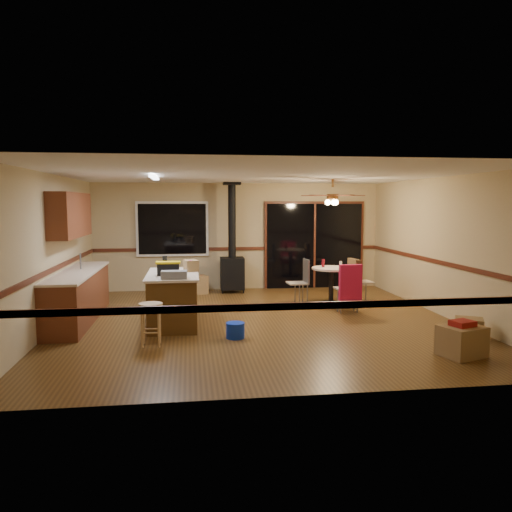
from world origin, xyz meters
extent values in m
plane|color=#523516|center=(0.00, 0.00, 0.00)|extent=(7.00, 7.00, 0.00)
plane|color=silver|center=(0.00, 0.00, 2.60)|extent=(7.00, 7.00, 0.00)
plane|color=tan|center=(0.00, 3.50, 1.30)|extent=(7.00, 0.00, 7.00)
plane|color=tan|center=(0.00, -3.50, 1.30)|extent=(7.00, 0.00, 7.00)
plane|color=tan|center=(-3.50, 0.00, 1.30)|extent=(0.00, 7.00, 7.00)
plane|color=tan|center=(3.50, 0.00, 1.30)|extent=(0.00, 7.00, 7.00)
cube|color=black|center=(-1.60, 3.45, 1.50)|extent=(1.72, 0.10, 1.32)
cube|color=black|center=(1.90, 3.45, 1.05)|extent=(2.52, 0.10, 2.10)
cube|color=brown|center=(-3.20, 0.50, 0.43)|extent=(0.60, 3.00, 0.86)
cube|color=beige|center=(-3.20, 0.50, 0.88)|extent=(0.64, 3.04, 0.04)
cube|color=brown|center=(-3.33, 0.70, 1.90)|extent=(0.35, 2.00, 0.80)
cube|color=#533414|center=(-1.50, 0.00, 0.43)|extent=(0.80, 1.60, 0.86)
cube|color=beige|center=(-1.50, 0.00, 0.88)|extent=(0.88, 1.68, 0.04)
cube|color=black|center=(-0.20, 3.05, 0.46)|extent=(0.55, 0.50, 0.75)
cylinder|color=black|center=(-0.20, 3.05, 1.71)|extent=(0.18, 0.18, 1.77)
cylinder|color=brown|center=(1.72, 1.31, 2.25)|extent=(0.24, 0.24, 0.10)
cylinder|color=brown|center=(1.72, 1.31, 2.52)|extent=(0.05, 0.05, 0.16)
sphere|color=#FFD88C|center=(1.72, 1.31, 2.13)|extent=(0.16, 0.16, 0.16)
cube|color=white|center=(-1.80, 0.30, 2.56)|extent=(0.10, 1.20, 0.04)
cube|color=slate|center=(-1.46, -0.63, 0.96)|extent=(0.42, 0.24, 0.13)
cube|color=black|center=(-1.56, -0.22, 1.00)|extent=(0.36, 0.19, 0.20)
cube|color=gold|center=(-1.56, -0.22, 1.12)|extent=(0.41, 0.22, 0.03)
cube|color=olive|center=(-1.18, 0.26, 1.00)|extent=(0.28, 0.34, 0.20)
cylinder|color=black|center=(-1.64, 0.19, 1.04)|extent=(0.08, 0.08, 0.28)
cylinder|color=#D84C8C|center=(-1.19, 0.14, 1.00)|extent=(0.08, 0.08, 0.21)
cylinder|color=white|center=(-1.51, 0.39, 0.98)|extent=(0.06, 0.06, 0.16)
cylinder|color=tan|center=(-1.79, -1.29, 0.32)|extent=(0.44, 0.44, 0.64)
cylinder|color=#0D2EBA|center=(-0.51, -1.05, 0.12)|extent=(0.32, 0.32, 0.25)
cylinder|color=black|center=(1.72, 1.31, 0.02)|extent=(0.51, 0.51, 0.04)
cylinder|color=black|center=(1.72, 1.31, 0.39)|extent=(0.10, 0.10, 0.70)
cylinder|color=beige|center=(1.72, 1.31, 0.76)|extent=(0.81, 0.81, 0.04)
cylinder|color=#590C14|center=(1.57, 1.41, 0.86)|extent=(0.07, 0.07, 0.17)
cylinder|color=beige|center=(1.90, 1.26, 0.85)|extent=(0.07, 0.07, 0.14)
cube|color=tan|center=(1.02, 1.41, 0.45)|extent=(0.42, 0.42, 0.03)
cube|color=slate|center=(1.21, 1.42, 0.70)|extent=(0.05, 0.40, 0.50)
cube|color=tan|center=(1.82, 0.61, 0.45)|extent=(0.42, 0.42, 0.03)
cube|color=slate|center=(1.83, 0.42, 0.70)|extent=(0.40, 0.05, 0.50)
cube|color=#B91537|center=(1.83, 0.40, 0.60)|extent=(0.45, 0.13, 0.70)
cube|color=tan|center=(2.42, 1.36, 0.45)|extent=(0.44, 0.44, 0.03)
cube|color=slate|center=(2.23, 1.34, 0.70)|extent=(0.07, 0.40, 0.50)
cube|color=#3E2C17|center=(2.21, 1.34, 0.60)|extent=(0.14, 0.45, 0.70)
cube|color=olive|center=(-1.09, 2.96, 0.21)|extent=(0.63, 0.56, 0.43)
cube|color=olive|center=(2.51, -2.39, 0.21)|extent=(0.67, 0.62, 0.42)
cube|color=olive|center=(3.10, -1.58, 0.16)|extent=(0.52, 0.49, 0.33)
cube|color=maroon|center=(2.51, -2.39, 0.46)|extent=(0.36, 0.33, 0.08)
camera|label=1|loc=(-1.21, -8.68, 2.10)|focal=35.00mm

